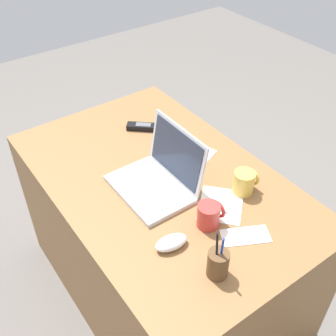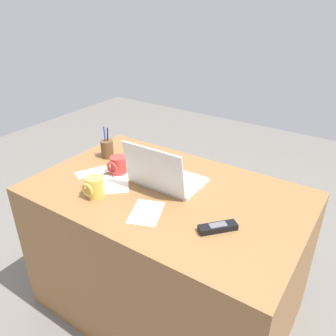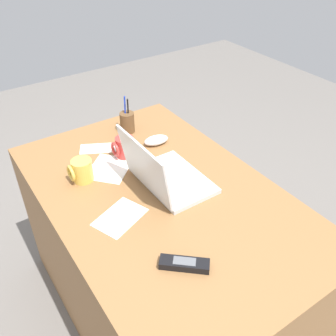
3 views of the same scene
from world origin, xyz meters
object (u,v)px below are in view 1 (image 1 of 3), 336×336
(laptop, at_px, (158,177))
(pen_holder, at_px, (218,263))
(cordless_phone, at_px, (143,127))
(coffee_mug_tall, at_px, (244,182))
(computer_mouse, at_px, (171,243))
(coffee_mug_white, at_px, (209,215))

(laptop, relative_size, pen_holder, 1.80)
(cordless_phone, distance_m, pen_holder, 0.83)
(coffee_mug_tall, xyz_separation_m, cordless_phone, (-0.56, -0.08, -0.03))
(computer_mouse, bearing_deg, coffee_mug_white, 99.80)
(cordless_phone, bearing_deg, coffee_mug_white, -12.29)
(laptop, distance_m, coffee_mug_tall, 0.32)
(laptop, xyz_separation_m, cordless_phone, (-0.36, 0.16, -0.04))
(cordless_phone, relative_size, pen_holder, 0.81)
(coffee_mug_tall, height_order, pen_holder, pen_holder)
(laptop, bearing_deg, coffee_mug_white, 6.71)
(laptop, bearing_deg, computer_mouse, -26.48)
(pen_holder, bearing_deg, cordless_phone, 162.73)
(computer_mouse, distance_m, coffee_mug_tall, 0.38)
(coffee_mug_tall, relative_size, pen_holder, 0.52)
(coffee_mug_white, distance_m, pen_holder, 0.21)
(laptop, relative_size, coffee_mug_white, 3.51)
(coffee_mug_tall, distance_m, cordless_phone, 0.57)
(laptop, xyz_separation_m, pen_holder, (0.43, -0.08, 0.00))
(computer_mouse, relative_size, cordless_phone, 0.79)
(computer_mouse, height_order, pen_holder, pen_holder)
(cordless_phone, bearing_deg, pen_holder, -17.27)
(coffee_mug_white, relative_size, pen_holder, 0.51)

